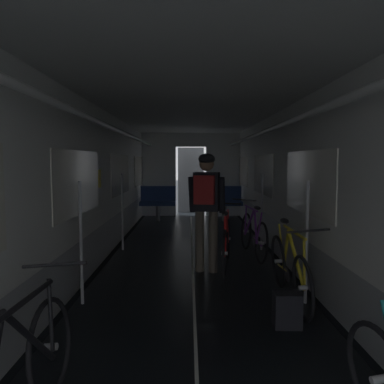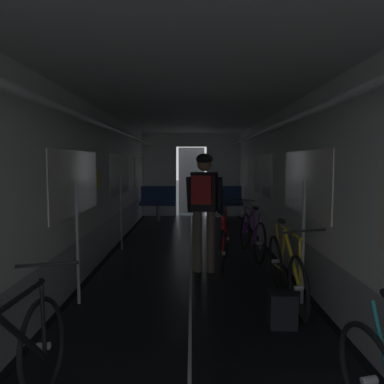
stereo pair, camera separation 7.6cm
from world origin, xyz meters
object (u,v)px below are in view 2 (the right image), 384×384
at_px(bench_seat_far_left, 159,200).
at_px(bench_seat_far_right, 225,200).
at_px(bicycle_yellow, 287,269).
at_px(bicycle_black, 3,383).
at_px(bicycle_red_in_aisle, 225,242).
at_px(backpack_on_floor, 283,310).
at_px(person_cyclist_aisle, 205,199).
at_px(bicycle_purple, 253,234).

height_order(bench_seat_far_left, bench_seat_far_right, same).
relative_size(bicycle_yellow, bicycle_black, 1.00).
xyz_separation_m(bench_seat_far_left, bench_seat_far_right, (1.80, 0.00, 0.00)).
relative_size(bench_seat_far_right, bicycle_red_in_aisle, 0.59).
bearing_deg(bench_seat_far_right, bicycle_red_in_aisle, -94.88).
bearing_deg(bench_seat_far_right, backpack_on_floor, -89.98).
xyz_separation_m(bench_seat_far_right, bicycle_yellow, (0.20, -5.91, -0.18)).
xyz_separation_m(bicycle_yellow, bicycle_black, (-2.14, -2.23, -0.00)).
xyz_separation_m(bench_seat_far_left, bicycle_yellow, (2.00, -5.91, -0.18)).
relative_size(person_cyclist_aisle, backpack_on_floor, 5.09).
relative_size(bicycle_yellow, backpack_on_floor, 4.97).
height_order(bench_seat_far_left, bicycle_purple, bench_seat_far_left).
bearing_deg(bench_seat_far_left, bicycle_red_in_aisle, -72.52).
bearing_deg(bicycle_red_in_aisle, bicycle_yellow, -67.41).
bearing_deg(bench_seat_far_left, person_cyclist_aisle, -77.06).
xyz_separation_m(bench_seat_far_right, backpack_on_floor, (0.00, -6.58, -0.40)).
bearing_deg(bicycle_purple, backpack_on_floor, -92.82).
height_order(bench_seat_far_left, backpack_on_floor, bench_seat_far_left).
xyz_separation_m(bicycle_purple, bicycle_red_in_aisle, (-0.52, -0.66, 0.00)).
relative_size(bench_seat_far_right, bicycle_yellow, 0.58).
distance_m(person_cyclist_aisle, backpack_on_floor, 2.15).
relative_size(bench_seat_far_right, bicycle_black, 0.58).
height_order(bench_seat_far_right, bicycle_red_in_aisle, bench_seat_far_right).
distance_m(bench_seat_far_left, bicycle_purple, 4.30).
bearing_deg(bench_seat_far_right, bicycle_yellow, -88.03).
distance_m(bicycle_purple, person_cyclist_aisle, 1.43).
xyz_separation_m(bench_seat_far_right, person_cyclist_aisle, (-0.71, -4.76, 0.50)).
xyz_separation_m(bicycle_yellow, bicycle_red_in_aisle, (-0.59, 1.41, 0.00)).
bearing_deg(backpack_on_floor, bicycle_black, -141.24).
bearing_deg(bicycle_red_in_aisle, bench_seat_far_right, 85.12).
height_order(bench_seat_far_left, person_cyclist_aisle, person_cyclist_aisle).
distance_m(bicycle_black, person_cyclist_aisle, 3.66).
distance_m(bench_seat_far_left, bench_seat_far_right, 1.80).
distance_m(bench_seat_far_right, bicycle_red_in_aisle, 4.52).
bearing_deg(person_cyclist_aisle, bicycle_red_in_aisle, 39.47).
distance_m(bench_seat_far_left, bicycle_red_in_aisle, 4.72).
distance_m(bicycle_black, bicycle_red_in_aisle, 3.96).
bearing_deg(bicycle_red_in_aisle, bicycle_black, -113.07).
bearing_deg(bicycle_yellow, backpack_on_floor, -106.49).
height_order(bicycle_yellow, bicycle_black, bicycle_black).
bearing_deg(backpack_on_floor, bicycle_yellow, 73.51).
relative_size(bicycle_red_in_aisle, backpack_on_floor, 4.93).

